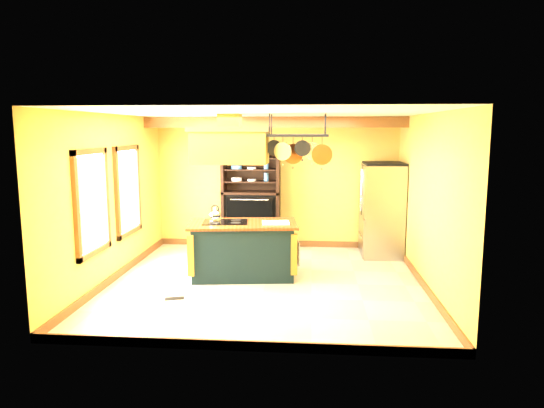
# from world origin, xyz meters

# --- Properties ---
(floor) EXTENTS (5.00, 5.00, 0.00)m
(floor) POSITION_xyz_m (0.00, 0.00, 0.00)
(floor) COLOR beige
(floor) RESTS_ON ground
(ceiling) EXTENTS (5.00, 5.00, 0.00)m
(ceiling) POSITION_xyz_m (0.00, 0.00, 2.70)
(ceiling) COLOR white
(ceiling) RESTS_ON wall_back
(wall_back) EXTENTS (5.00, 0.02, 2.70)m
(wall_back) POSITION_xyz_m (0.00, 2.50, 1.35)
(wall_back) COLOR #DCB050
(wall_back) RESTS_ON floor
(wall_front) EXTENTS (5.00, 0.02, 2.70)m
(wall_front) POSITION_xyz_m (0.00, -2.50, 1.35)
(wall_front) COLOR #DCB050
(wall_front) RESTS_ON floor
(wall_left) EXTENTS (0.02, 5.00, 2.70)m
(wall_left) POSITION_xyz_m (-2.50, 0.00, 1.35)
(wall_left) COLOR #DCB050
(wall_left) RESTS_ON floor
(wall_right) EXTENTS (0.02, 5.00, 2.70)m
(wall_right) POSITION_xyz_m (2.50, 0.00, 1.35)
(wall_right) COLOR #DCB050
(wall_right) RESTS_ON floor
(ceiling_beam) EXTENTS (5.00, 0.15, 0.20)m
(ceiling_beam) POSITION_xyz_m (0.00, 1.70, 2.59)
(ceiling_beam) COLOR brown
(ceiling_beam) RESTS_ON ceiling
(window_near) EXTENTS (0.06, 1.06, 1.56)m
(window_near) POSITION_xyz_m (-2.47, -0.80, 1.40)
(window_near) COLOR brown
(window_near) RESTS_ON wall_left
(window_far) EXTENTS (0.06, 1.06, 1.56)m
(window_far) POSITION_xyz_m (-2.47, 0.60, 1.40)
(window_far) COLOR brown
(window_far) RESTS_ON wall_left
(kitchen_island) EXTENTS (1.88, 1.19, 1.11)m
(kitchen_island) POSITION_xyz_m (-0.41, 0.30, 0.47)
(kitchen_island) COLOR #12272A
(kitchen_island) RESTS_ON floor
(range_hood) EXTENTS (1.29, 0.73, 0.80)m
(range_hood) POSITION_xyz_m (-0.61, 0.30, 2.23)
(range_hood) COLOR #A46B29
(range_hood) RESTS_ON ceiling
(pot_rack) EXTENTS (1.07, 0.49, 0.81)m
(pot_rack) POSITION_xyz_m (0.50, 0.30, 2.23)
(pot_rack) COLOR black
(pot_rack) RESTS_ON ceiling
(refrigerator) EXTENTS (0.77, 0.91, 1.79)m
(refrigerator) POSITION_xyz_m (2.09, 1.90, 0.87)
(refrigerator) COLOR #94989C
(refrigerator) RESTS_ON floor
(hutch) EXTENTS (1.18, 0.54, 2.09)m
(hutch) POSITION_xyz_m (-0.51, 2.27, 0.82)
(hutch) COLOR black
(hutch) RESTS_ON floor
(floor_register) EXTENTS (0.30, 0.20, 0.01)m
(floor_register) POSITION_xyz_m (-1.26, -0.89, 0.01)
(floor_register) COLOR black
(floor_register) RESTS_ON floor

